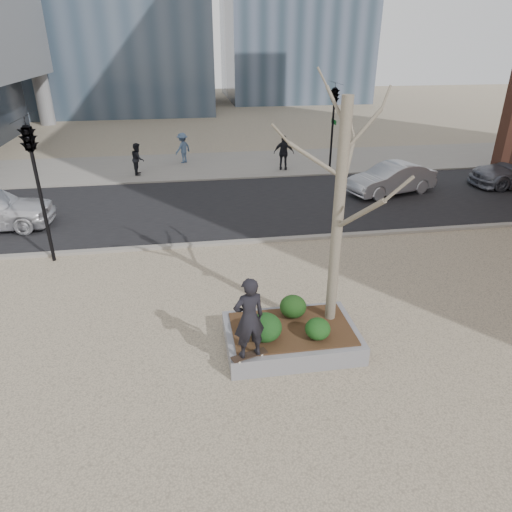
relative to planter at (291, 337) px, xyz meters
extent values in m
plane|color=tan|center=(-1.00, 0.00, -0.23)|extent=(120.00, 120.00, 0.00)
cube|color=black|center=(-1.00, 10.00, -0.21)|extent=(60.00, 8.00, 0.02)
cube|color=gray|center=(-1.00, 17.00, -0.21)|extent=(60.00, 6.00, 0.02)
cube|color=gray|center=(0.00, 0.00, 0.00)|extent=(3.00, 2.00, 0.45)
cube|color=#382314|center=(0.00, 0.00, 0.25)|extent=(2.70, 1.70, 0.04)
ellipsoid|color=#103414|center=(-0.67, -0.33, 0.57)|extent=(0.73, 0.73, 0.62)
ellipsoid|color=#133611|center=(0.14, 0.47, 0.53)|extent=(0.63, 0.63, 0.53)
ellipsoid|color=#173F14|center=(0.47, -0.46, 0.50)|extent=(0.56, 0.56, 0.47)
imported|color=black|center=(-1.10, -0.86, 1.20)|extent=(0.73, 0.57, 1.79)
imported|color=#ADAFB6|center=(7.09, 10.48, 0.48)|extent=(4.37, 2.53, 1.36)
imported|color=black|center=(-4.49, 15.61, 0.61)|extent=(0.62, 0.79, 1.62)
imported|color=#486082|center=(-2.17, 17.73, 0.63)|extent=(1.20, 1.21, 1.67)
imported|color=black|center=(3.14, 15.31, 0.71)|extent=(1.15, 0.71, 1.83)
camera|label=1|loc=(-2.17, -8.43, 6.23)|focal=32.00mm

